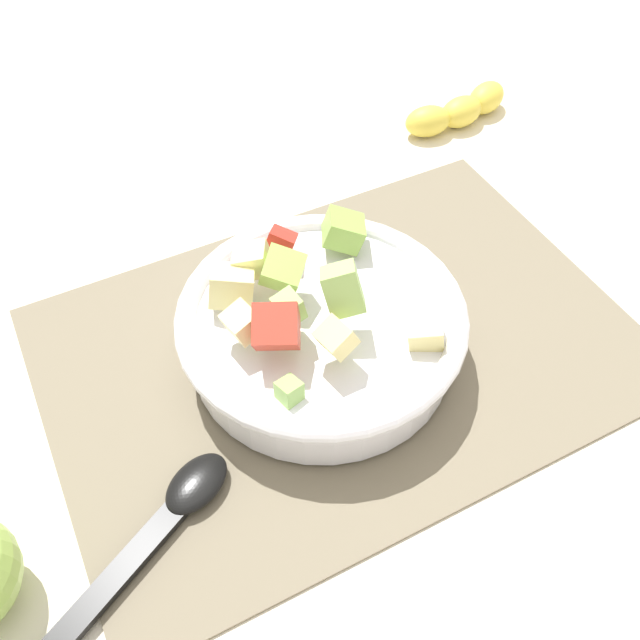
{
  "coord_description": "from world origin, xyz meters",
  "views": [
    {
      "loc": [
        -0.19,
        -0.33,
        0.48
      ],
      "look_at": [
        -0.02,
        0.0,
        0.05
      ],
      "focal_mm": 39.06,
      "sensor_mm": 36.0,
      "label": 1
    }
  ],
  "objects": [
    {
      "name": "serving_spoon",
      "position": [
        -0.2,
        -0.09,
        0.01
      ],
      "size": [
        0.19,
        0.12,
        0.01
      ],
      "color": "black",
      "rests_on": "placemat"
    },
    {
      "name": "ground_plane",
      "position": [
        0.0,
        0.0,
        0.0
      ],
      "size": [
        2.4,
        2.4,
        0.0
      ],
      "primitive_type": "plane",
      "color": "silver"
    },
    {
      "name": "banana_whole",
      "position": [
        0.29,
        0.24,
        0.02
      ],
      "size": [
        0.15,
        0.06,
        0.04
      ],
      "color": "yellow",
      "rests_on": "ground_plane"
    },
    {
      "name": "placemat",
      "position": [
        0.0,
        0.0,
        0.0
      ],
      "size": [
        0.51,
        0.35,
        0.01
      ],
      "primitive_type": "cube",
      "color": "#756B56",
      "rests_on": "ground_plane"
    },
    {
      "name": "salad_bowl",
      "position": [
        -0.02,
        0.0,
        0.04
      ],
      "size": [
        0.24,
        0.24,
        0.12
      ],
      "color": "white",
      "rests_on": "placemat"
    }
  ]
}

